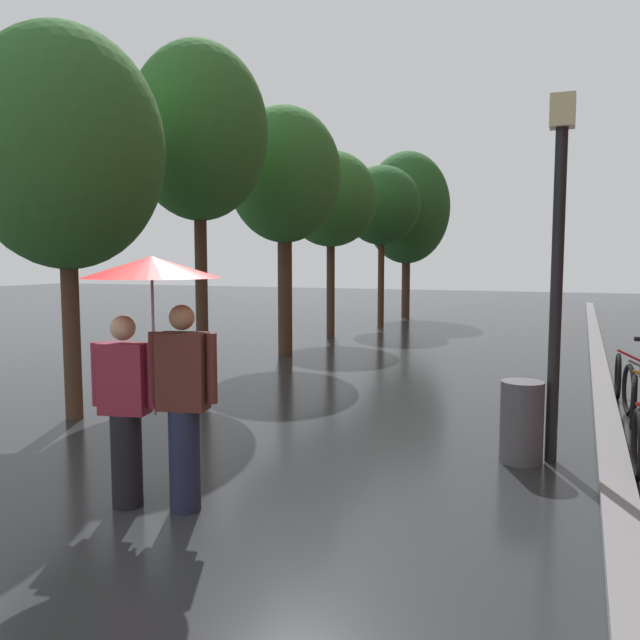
# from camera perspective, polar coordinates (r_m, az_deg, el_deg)

# --- Properties ---
(ground_plane) EXTENTS (80.00, 80.00, 0.00)m
(ground_plane) POSITION_cam_1_polar(r_m,az_deg,el_deg) (5.10, -14.57, -19.07)
(ground_plane) COLOR #26282B
(kerb_strip) EXTENTS (0.30, 36.00, 0.12)m
(kerb_strip) POSITION_cam_1_polar(r_m,az_deg,el_deg) (13.84, 23.78, -3.50)
(kerb_strip) COLOR slate
(kerb_strip) RESTS_ON ground
(street_tree_0) EXTENTS (2.52, 2.52, 5.06)m
(street_tree_0) POSITION_cam_1_polar(r_m,az_deg,el_deg) (8.96, -22.02, 14.05)
(street_tree_0) COLOR #473323
(street_tree_0) RESTS_ON ground
(street_tree_1) EXTENTS (2.36, 2.36, 5.78)m
(street_tree_1) POSITION_cam_1_polar(r_m,az_deg,el_deg) (11.41, -10.87, 16.22)
(street_tree_1) COLOR #473323
(street_tree_1) RESTS_ON ground
(street_tree_2) EXTENTS (2.43, 2.43, 5.36)m
(street_tree_2) POSITION_cam_1_polar(r_m,az_deg,el_deg) (13.91, -3.23, 12.77)
(street_tree_2) COLOR #473323
(street_tree_2) RESTS_ON ground
(street_tree_3) EXTENTS (2.50, 2.50, 5.00)m
(street_tree_3) POSITION_cam_1_polar(r_m,az_deg,el_deg) (17.22, 0.98, 10.79)
(street_tree_3) COLOR #473323
(street_tree_3) RESTS_ON ground
(street_tree_4) EXTENTS (2.46, 2.46, 5.06)m
(street_tree_4) POSITION_cam_1_polar(r_m,az_deg,el_deg) (20.43, 5.58, 10.19)
(street_tree_4) COLOR #473323
(street_tree_4) RESTS_ON ground
(street_tree_5) EXTENTS (3.09, 3.09, 5.98)m
(street_tree_5) POSITION_cam_1_polar(r_m,az_deg,el_deg) (23.43, 7.82, 9.95)
(street_tree_5) COLOR #473323
(street_tree_5) RESTS_ON ground
(couple_under_umbrella) EXTENTS (1.14, 1.14, 2.13)m
(couple_under_umbrella) POSITION_cam_1_polar(r_m,az_deg,el_deg) (5.44, -14.77, -1.88)
(couple_under_umbrella) COLOR black
(couple_under_umbrella) RESTS_ON ground
(street_lamp_post) EXTENTS (0.24, 0.24, 3.73)m
(street_lamp_post) POSITION_cam_1_polar(r_m,az_deg,el_deg) (6.89, 20.64, 6.05)
(street_lamp_post) COLOR black
(street_lamp_post) RESTS_ON ground
(litter_bin) EXTENTS (0.44, 0.44, 0.85)m
(litter_bin) POSITION_cam_1_polar(r_m,az_deg,el_deg) (6.98, 17.70, -8.72)
(litter_bin) COLOR #4C4C51
(litter_bin) RESTS_ON ground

